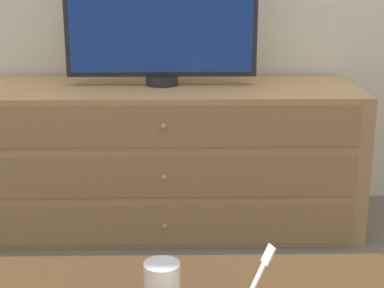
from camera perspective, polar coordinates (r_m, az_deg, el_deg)
ground_plane at (r=2.95m, az=-0.49°, el=-5.16°), size 12.00×12.00×0.00m
dresser at (r=2.56m, az=-2.55°, el=-1.22°), size 1.63×0.57×0.61m
tv at (r=2.50m, az=-3.02°, el=11.97°), size 0.80×0.14×0.53m
drink_cup at (r=1.22m, az=-2.91°, el=-13.66°), size 0.07×0.07×0.09m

